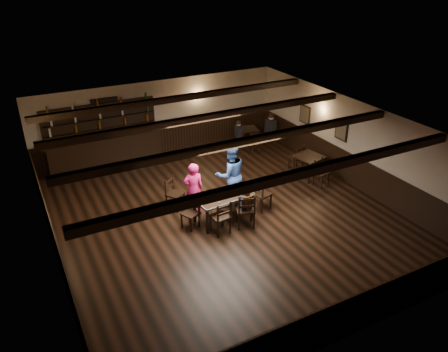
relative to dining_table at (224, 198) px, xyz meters
name	(u,v)px	position (x,y,z in m)	size (l,w,h in m)	color
ground	(224,215)	(0.11, 0.19, -0.67)	(10.00, 10.00, 0.00)	black
room_shell	(224,158)	(0.12, 0.23, 1.07)	(9.02, 10.02, 2.71)	beige
dining_table	(224,198)	(0.00, 0.00, 0.00)	(1.65, 0.94, 0.75)	black
chair_near_left	(222,215)	(-0.36, -0.59, -0.11)	(0.49, 0.47, 0.96)	black
chair_near_right	(246,208)	(0.34, -0.62, -0.08)	(0.60, 0.59, 1.02)	black
chair_end_left	(192,210)	(-0.90, 0.10, -0.17)	(0.51, 0.52, 0.85)	black
chair_end_right	(260,192)	(1.15, 0.00, -0.11)	(0.53, 0.54, 0.97)	black
chair_far_pushed	(173,191)	(-1.00, 1.25, -0.12)	(0.60, 0.60, 0.95)	black
woman_pink	(193,189)	(-0.61, 0.66, 0.11)	(0.57, 0.38, 1.57)	#DA195F
man_blue	(230,175)	(0.57, 0.69, 0.28)	(0.93, 0.72, 1.91)	navy
seated_person	(246,200)	(0.36, -0.55, 0.13)	(0.31, 0.47, 0.76)	black
cake	(207,198)	(-0.47, 0.05, 0.12)	(0.30, 0.30, 0.09)	white
plate_stack_a	(225,195)	(0.01, -0.07, 0.15)	(0.15, 0.15, 0.14)	white
plate_stack_b	(231,190)	(0.24, 0.03, 0.19)	(0.18, 0.18, 0.22)	white
tea_light	(222,193)	(0.02, 0.13, 0.10)	(0.05, 0.05, 0.06)	#A5A8AD
salt_shaker	(237,191)	(0.40, 0.01, 0.13)	(0.04, 0.04, 0.09)	silver
pepper_shaker	(237,191)	(0.42, 0.01, 0.12)	(0.03, 0.03, 0.08)	#A5A8AD
drink_glass	(230,189)	(0.29, 0.16, 0.13)	(0.07, 0.07, 0.10)	silver
menu_red	(242,192)	(0.54, -0.04, 0.08)	(0.27, 0.19, 0.00)	maroon
menu_blue	(239,189)	(0.56, 0.16, 0.08)	(0.26, 0.18, 0.00)	#0E0F48
bar_counter	(105,147)	(-2.01, 4.91, 0.05)	(3.98, 0.70, 2.20)	black
back_table_a	(309,159)	(3.67, 1.05, -0.02)	(0.97, 0.97, 0.75)	black
back_table_b	(248,131)	(3.19, 4.15, -0.03)	(0.85, 0.85, 0.75)	black
bg_patron_left	(239,129)	(2.76, 4.10, 0.13)	(0.23, 0.35, 0.68)	black
bg_patron_right	(271,124)	(4.04, 3.90, 0.20)	(0.31, 0.43, 0.81)	black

